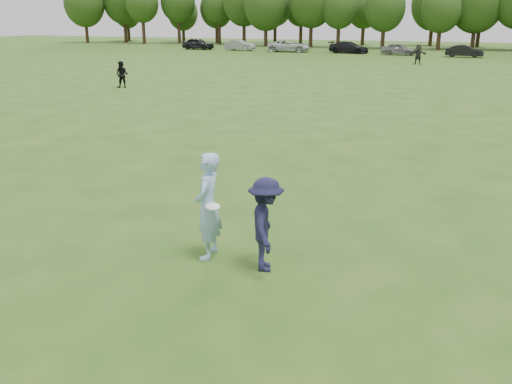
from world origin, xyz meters
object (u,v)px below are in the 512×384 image
at_px(player_far_d, 418,54).
at_px(thrower, 208,206).
at_px(defender, 266,224).
at_px(player_far_a, 122,75).
at_px(car_b, 240,45).
at_px(car_c, 289,46).
at_px(car_d, 349,47).
at_px(car_a, 198,44).
at_px(car_e, 399,49).
at_px(car_f, 465,51).

bearing_deg(player_far_d, thrower, -86.02).
distance_m(thrower, player_far_d, 47.51).
relative_size(thrower, defender, 1.18).
height_order(player_far_a, car_b, player_far_a).
relative_size(player_far_d, car_b, 0.44).
relative_size(player_far_a, car_c, 0.31).
bearing_deg(car_b, car_d, -85.81).
bearing_deg(car_d, player_far_a, 178.42).
xyz_separation_m(player_far_a, car_b, (-8.85, 40.09, -0.15)).
xyz_separation_m(player_far_a, player_far_d, (15.98, 26.13, 0.08)).
height_order(defender, car_c, defender).
xyz_separation_m(player_far_a, car_c, (-1.63, 39.62, -0.09)).
xyz_separation_m(player_far_a, car_d, (6.21, 39.83, -0.13)).
distance_m(thrower, car_b, 66.59).
relative_size(defender, car_a, 0.38).
xyz_separation_m(car_a, car_b, (6.43, -0.13, -0.08)).
relative_size(car_a, car_e, 1.11).
relative_size(car_b, car_c, 0.78).
bearing_deg(thrower, defender, 75.39).
distance_m(defender, car_d, 62.42).
height_order(car_a, car_c, car_a).
distance_m(car_a, car_c, 13.67).
distance_m(car_d, car_e, 6.43).
bearing_deg(car_c, player_far_a, 175.48).
height_order(defender, car_d, defender).
bearing_deg(player_far_a, car_c, 80.39).
bearing_deg(car_f, car_b, 88.38).
bearing_deg(car_f, car_e, 86.29).
height_order(player_far_d, car_a, player_far_d).
xyz_separation_m(player_far_a, car_f, (19.97, 37.79, -0.17)).
height_order(car_c, car_d, car_c).
relative_size(car_b, car_d, 0.86).
distance_m(defender, car_a, 70.10).
bearing_deg(defender, car_c, -2.92).
xyz_separation_m(car_e, car_f, (7.44, -0.87, -0.02)).
relative_size(defender, car_e, 0.42).
height_order(player_far_a, car_d, player_far_a).
distance_m(player_far_d, car_b, 28.49).
xyz_separation_m(car_c, car_d, (7.84, 0.21, -0.04)).
height_order(car_c, car_f, car_c).
distance_m(player_far_a, car_e, 40.64).
bearing_deg(defender, car_b, 2.84).
relative_size(thrower, car_a, 0.45).
bearing_deg(player_far_a, thrower, -63.81).
distance_m(car_e, car_f, 7.49).
xyz_separation_m(car_d, car_f, (13.76, -2.04, -0.04)).
relative_size(defender, car_c, 0.32).
bearing_deg(defender, car_f, -22.63).
bearing_deg(defender, thrower, 64.44).
relative_size(thrower, car_d, 0.41).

